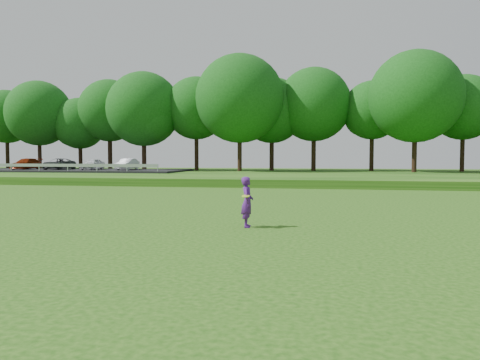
# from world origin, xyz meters

# --- Properties ---
(ground) EXTENTS (140.00, 140.00, 0.00)m
(ground) POSITION_xyz_m (0.00, 0.00, 0.00)
(ground) COLOR #18480D
(ground) RESTS_ON ground
(berm) EXTENTS (130.00, 30.00, 0.60)m
(berm) POSITION_xyz_m (0.00, 34.00, 0.30)
(berm) COLOR #18480D
(berm) RESTS_ON ground
(walking_path) EXTENTS (130.00, 1.60, 0.04)m
(walking_path) POSITION_xyz_m (0.00, 20.00, 0.02)
(walking_path) COLOR gray
(walking_path) RESTS_ON ground
(treeline) EXTENTS (104.00, 7.00, 15.00)m
(treeline) POSITION_xyz_m (0.00, 38.00, 8.10)
(treeline) COLOR #114810
(treeline) RESTS_ON berm
(parking_lot) EXTENTS (24.00, 9.00, 1.38)m
(parking_lot) POSITION_xyz_m (-24.35, 32.80, 1.01)
(parking_lot) COLOR black
(parking_lot) RESTS_ON berm
(woman) EXTENTS (0.47, 0.71, 1.62)m
(woman) POSITION_xyz_m (0.50, 1.21, 0.81)
(woman) COLOR #531C7E
(woman) RESTS_ON ground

